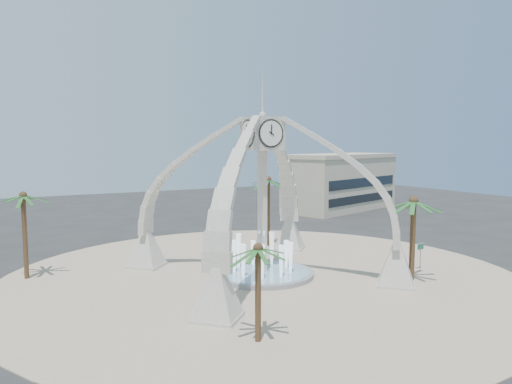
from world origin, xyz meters
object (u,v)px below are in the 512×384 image
palm_west (23,197)px  palm_south (258,250)px  street_sign (420,250)px  fountain (262,273)px  clock_tower (262,194)px  palm_north (268,181)px  palm_east (414,202)px

palm_west → palm_south: 21.37m
street_sign → fountain: bearing=152.5°
palm_west → street_sign: 31.37m
clock_tower → palm_north: 11.37m
fountain → palm_south: palm_south is taller
palm_west → street_sign: size_ratio=3.07×
palm_north → street_sign: bearing=-66.5°
fountain → street_sign: 13.14m
clock_tower → palm_south: clock_tower is taller
street_sign → palm_north: bearing=106.3°
palm_east → street_sign: size_ratio=3.01×
fountain → street_sign: bearing=-20.3°
fountain → palm_west: 18.98m
palm_west → palm_east: bearing=-31.4°
fountain → palm_north: (6.13, 9.57, 6.33)m
clock_tower → palm_north: clock_tower is taller
clock_tower → palm_north: size_ratio=2.39×
street_sign → palm_west: bearing=148.9°
street_sign → palm_south: bearing=-168.2°
clock_tower → palm_west: 18.00m
fountain → palm_west: bearing=153.4°
palm_north → palm_south: 24.22m
clock_tower → palm_east: bearing=-39.0°
palm_east → palm_north: palm_north is taller
clock_tower → palm_north: (6.13, 9.57, 0.12)m
clock_tower → palm_south: size_ratio=3.19×
palm_south → street_sign: palm_south is taller
clock_tower → fountain: bearing=90.0°
street_sign → clock_tower: bearing=152.5°
palm_north → palm_south: palm_north is taller
fountain → palm_north: bearing=57.4°
palm_west → palm_north: size_ratio=0.95×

